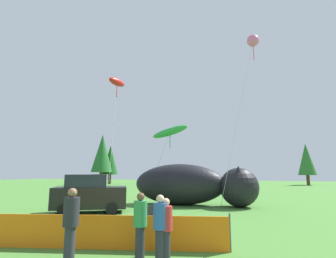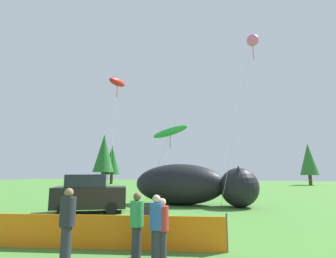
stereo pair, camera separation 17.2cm
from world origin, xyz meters
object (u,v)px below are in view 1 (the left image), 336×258
object	(u,v)px
folding_chair	(148,215)
spectator_in_green_shirt	(71,221)
spectator_in_blue_shirt	(160,225)
spectator_in_red_shirt	(140,222)
kite_pink_octopus	(253,42)
kite_green_fish	(170,132)
parked_car	(90,194)
inflatable_cat	(191,186)
kite_red_lizard	(117,83)
spectator_in_grey_shirt	(166,226)

from	to	relation	value
folding_chair	spectator_in_green_shirt	xyz separation A→B (m)	(-0.55, -4.51, 0.50)
spectator_in_blue_shirt	spectator_in_red_shirt	bearing A→B (deg)	168.17
kite_pink_octopus	spectator_in_red_shirt	bearing A→B (deg)	-112.75
folding_chair	spectator_in_blue_shirt	world-z (taller)	spectator_in_blue_shirt
kite_pink_octopus	spectator_in_blue_shirt	bearing A→B (deg)	-109.07
spectator_in_green_shirt	kite_pink_octopus	world-z (taller)	kite_pink_octopus
kite_green_fish	parked_car	bearing A→B (deg)	-121.14
inflatable_cat	folding_chair	bearing A→B (deg)	-90.49
kite_red_lizard	spectator_in_blue_shirt	bearing A→B (deg)	-57.48
spectator_in_grey_shirt	kite_green_fish	distance (m)	13.48
kite_green_fish	kite_pink_octopus	bearing A→B (deg)	-26.46
spectator_in_red_shirt	folding_chair	bearing A→B (deg)	106.88
folding_chair	spectator_in_blue_shirt	bearing A→B (deg)	150.96
spectator_in_blue_shirt	spectator_in_grey_shirt	bearing A→B (deg)	35.82
parked_car	spectator_in_grey_shirt	size ratio (longest dim) A/B	2.75
spectator_in_green_shirt	kite_red_lizard	distance (m)	15.57
spectator_in_blue_shirt	spectator_in_green_shirt	distance (m)	2.40
spectator_in_blue_shirt	spectator_in_green_shirt	size ratio (longest dim) A/B	0.90
kite_pink_octopus	kite_red_lizard	size ratio (longest dim) A/B	1.10
folding_chair	kite_pink_octopus	xyz separation A→B (m)	(4.94, 5.45, 9.90)
spectator_in_grey_shirt	kite_pink_octopus	bearing A→B (deg)	71.50
parked_car	spectator_in_blue_shirt	xyz separation A→B (m)	(6.44, -6.82, -0.12)
spectator_in_red_shirt	kite_green_fish	size ratio (longest dim) A/B	0.29
spectator_in_green_shirt	spectator_in_grey_shirt	size ratio (longest dim) A/B	1.17
kite_pink_octopus	kite_green_fish	world-z (taller)	kite_pink_octopus
folding_chair	spectator_in_red_shirt	xyz separation A→B (m)	(1.11, -3.67, 0.42)
spectator_in_blue_shirt	kite_red_lizard	size ratio (longest dim) A/B	0.17
spectator_in_blue_shirt	inflatable_cat	bearing A→B (deg)	96.49
folding_chair	inflatable_cat	xyz separation A→B (m)	(0.40, 7.95, 0.79)
inflatable_cat	spectator_in_red_shirt	bearing A→B (deg)	-84.08
parked_car	kite_green_fish	distance (m)	7.81
spectator_in_red_shirt	kite_green_fish	bearing A→B (deg)	101.34
folding_chair	inflatable_cat	size ratio (longest dim) A/B	0.10
parked_car	kite_green_fish	world-z (taller)	kite_green_fish
spectator_in_blue_shirt	kite_pink_octopus	distance (m)	13.64
spectator_in_green_shirt	kite_red_lizard	world-z (taller)	kite_red_lizard
kite_red_lizard	parked_car	bearing A→B (deg)	-79.79
kite_pink_octopus	kite_red_lizard	bearing A→B (deg)	168.40
kite_red_lizard	kite_green_fish	distance (m)	5.92
folding_chair	kite_red_lizard	xyz separation A→B (m)	(-5.53, 7.60, 8.94)
spectator_in_blue_shirt	folding_chair	bearing A→B (deg)	114.59
kite_red_lizard	kite_pink_octopus	bearing A→B (deg)	-11.60
inflatable_cat	spectator_in_red_shirt	size ratio (longest dim) A/B	5.06
spectator_in_blue_shirt	spectator_in_grey_shirt	xyz separation A→B (m)	(0.14, 0.10, -0.05)
folding_chair	kite_pink_octopus	size ratio (longest dim) A/B	0.08
spectator_in_blue_shirt	spectator_in_red_shirt	distance (m)	0.64
parked_car	spectator_in_red_shirt	size ratio (longest dim) A/B	2.54
spectator_in_red_shirt	kite_red_lizard	distance (m)	15.61
kite_pink_octopus	kite_red_lizard	distance (m)	10.73
spectator_in_red_shirt	kite_pink_octopus	xyz separation A→B (m)	(3.82, 9.12, 9.48)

